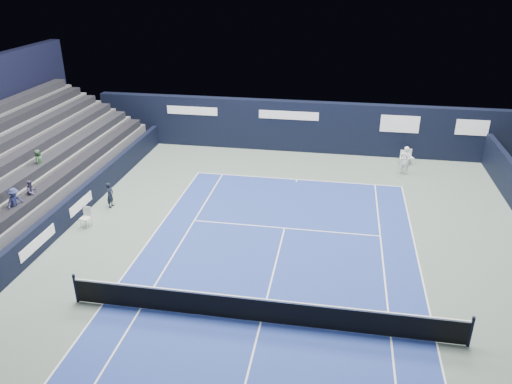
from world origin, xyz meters
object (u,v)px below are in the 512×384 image
folding_chair_back_b (403,156)px  tennis_player (405,160)px  folding_chair_back_a (409,154)px  tennis_net (261,310)px  line_judge_chair (86,215)px

folding_chair_back_b → tennis_player: size_ratio=0.51×
folding_chair_back_a → folding_chair_back_b: (-0.32, -0.12, -0.11)m
tennis_net → folding_chair_back_b: bearing=69.2°
folding_chair_back_a → tennis_player: size_ratio=0.54×
folding_chair_back_b → tennis_net: size_ratio=0.06×
folding_chair_back_a → tennis_player: 1.69m
folding_chair_back_a → line_judge_chair: size_ratio=0.93×
folding_chair_back_a → tennis_net: (-6.13, -15.39, -0.07)m
folding_chair_back_a → folding_chair_back_b: 0.36m
line_judge_chair → tennis_player: tennis_player is taller
folding_chair_back_b → line_judge_chair: size_ratio=0.87×
folding_chair_back_a → line_judge_chair: 18.00m
line_judge_chair → tennis_player: 16.78m
line_judge_chair → tennis_player: size_ratio=0.59×
folding_chair_back_a → tennis_net: tennis_net is taller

